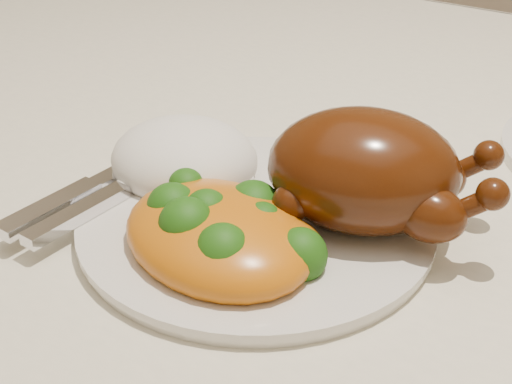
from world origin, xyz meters
The scene contains 7 objects.
dining_table centered at (0.00, 0.00, 0.67)m, with size 1.60×0.90×0.76m.
tablecloth centered at (0.00, 0.00, 0.74)m, with size 1.73×1.03×0.18m.
dinner_plate centered at (0.01, -0.13, 0.77)m, with size 0.25×0.25×0.01m, color silver.
roast_chicken centered at (0.08, -0.09, 0.82)m, with size 0.18×0.14×0.08m.
rice_mound centered at (-0.07, -0.11, 0.79)m, with size 0.13×0.12×0.06m.
mac_and_cheese centered at (0.02, -0.18, 0.79)m, with size 0.17×0.14×0.06m.
cutlery centered at (-0.10, -0.18, 0.78)m, with size 0.04×0.20×0.01m.
Camera 1 is at (0.26, -0.49, 1.05)m, focal length 50.00 mm.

